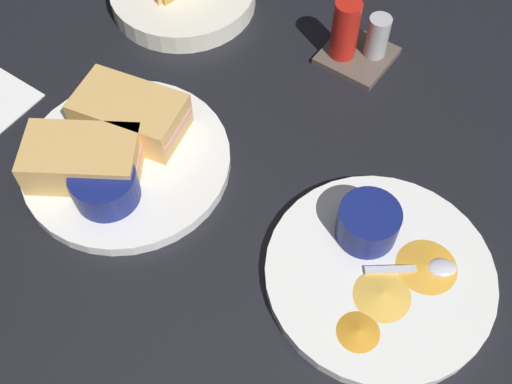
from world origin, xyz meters
The scene contains 11 objects.
ground_plane centered at (0.00, 0.00, -1.50)cm, with size 110.00×110.00×3.00cm, color black.
plate_sandwich_main centered at (-5.57, -6.09, 0.80)cm, with size 25.17×25.17×1.60cm, color white.
sandwich_half_near centered at (-8.00, -1.98, 4.00)cm, with size 14.47×10.26×4.80cm.
sandwich_half_far centered at (-7.91, -10.26, 4.00)cm, with size 15.05×13.42×4.80cm.
ramekin_dark_sauce centered at (-3.48, -11.35, 3.79)cm, with size 7.57×7.57×4.08cm.
spoon_by_dark_ramekin centered at (-5.25, -5.78, 1.96)cm, with size 4.41×9.84×0.80cm.
plate_chips_companion centered at (26.88, -1.53, 0.80)cm, with size 24.86×24.86×1.60cm, color white.
ramekin_light_gravy centered at (23.15, 1.58, 3.90)cm, with size 6.79×6.79×4.30cm.
spoon_by_gravy_ramekin centered at (30.99, 1.60, 1.96)cm, with size 8.75×7.16×0.80cm.
plantain_chip_scatter centered at (29.35, -2.42, 1.90)cm, with size 11.31×17.95×0.60cm.
condiment_caddy centered at (7.58, 25.61, 3.41)cm, with size 9.00×9.00×9.50cm.
Camera 1 is at (33.17, -33.33, 62.14)cm, focal length 43.84 mm.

